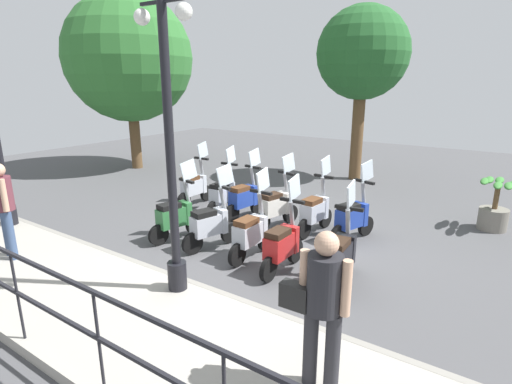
{
  "coord_description": "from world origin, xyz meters",
  "views": [
    {
      "loc": [
        -6.0,
        -3.66,
        2.98
      ],
      "look_at": [
        0.2,
        0.5,
        0.9
      ],
      "focal_mm": 28.0,
      "sensor_mm": 36.0,
      "label": 1
    }
  ],
  "objects_px": {
    "scooter_far_1": "(315,210)",
    "scooter_far_5": "(195,186)",
    "scooter_far_4": "(223,194)",
    "scooter_far_2": "(276,205)",
    "scooter_far_3": "(245,197)",
    "tree_large": "(129,58)",
    "lamp_post_near": "(171,163)",
    "pedestrian_with_bag": "(321,300)",
    "scooter_far_0": "(353,217)",
    "scooter_near_4": "(176,216)",
    "potted_palm": "(494,209)",
    "scooter_near_0": "(341,254)",
    "scooter_near_3": "(211,224)",
    "scooter_near_2": "(252,232)",
    "scooter_near_1": "(283,244)",
    "pedestrian_distant": "(3,204)",
    "tree_distant": "(363,55)"
  },
  "relations": [
    {
      "from": "scooter_far_1",
      "to": "scooter_far_5",
      "type": "distance_m",
      "value": 3.32
    },
    {
      "from": "scooter_far_4",
      "to": "scooter_far_2",
      "type": "bearing_deg",
      "value": -96.52
    },
    {
      "from": "scooter_far_3",
      "to": "scooter_far_1",
      "type": "bearing_deg",
      "value": -80.8
    },
    {
      "from": "tree_large",
      "to": "scooter_far_3",
      "type": "distance_m",
      "value": 7.46
    },
    {
      "from": "lamp_post_near",
      "to": "scooter_far_4",
      "type": "bearing_deg",
      "value": 28.49
    },
    {
      "from": "pedestrian_with_bag",
      "to": "scooter_far_0",
      "type": "xyz_separation_m",
      "value": [
        4.03,
        1.18,
        -0.6
      ]
    },
    {
      "from": "scooter_near_4",
      "to": "scooter_far_3",
      "type": "height_order",
      "value": "same"
    },
    {
      "from": "potted_palm",
      "to": "scooter_near_0",
      "type": "bearing_deg",
      "value": 156.2
    },
    {
      "from": "scooter_near_3",
      "to": "scooter_far_4",
      "type": "bearing_deg",
      "value": 48.52
    },
    {
      "from": "potted_palm",
      "to": "scooter_far_0",
      "type": "xyz_separation_m",
      "value": [
        -2.2,
        2.2,
        0.04
      ]
    },
    {
      "from": "scooter_far_1",
      "to": "scooter_far_5",
      "type": "relative_size",
      "value": 1.0
    },
    {
      "from": "potted_palm",
      "to": "scooter_far_2",
      "type": "distance_m",
      "value": 4.48
    },
    {
      "from": "lamp_post_near",
      "to": "scooter_far_4",
      "type": "height_order",
      "value": "lamp_post_near"
    },
    {
      "from": "scooter_near_2",
      "to": "scooter_near_3",
      "type": "distance_m",
      "value": 0.85
    },
    {
      "from": "tree_large",
      "to": "scooter_far_4",
      "type": "xyz_separation_m",
      "value": [
        -2.32,
        -5.74,
        -3.24
      ]
    },
    {
      "from": "scooter_far_3",
      "to": "scooter_far_5",
      "type": "height_order",
      "value": "same"
    },
    {
      "from": "lamp_post_near",
      "to": "scooter_far_5",
      "type": "height_order",
      "value": "lamp_post_near"
    },
    {
      "from": "scooter_near_1",
      "to": "scooter_far_3",
      "type": "height_order",
      "value": "same"
    },
    {
      "from": "scooter_near_4",
      "to": "scooter_far_3",
      "type": "relative_size",
      "value": 1.0
    },
    {
      "from": "scooter_far_1",
      "to": "scooter_far_3",
      "type": "height_order",
      "value": "same"
    },
    {
      "from": "pedestrian_distant",
      "to": "scooter_near_0",
      "type": "xyz_separation_m",
      "value": [
        2.44,
        -4.78,
        -0.6
      ]
    },
    {
      "from": "tree_distant",
      "to": "scooter_far_3",
      "type": "distance_m",
      "value": 5.99
    },
    {
      "from": "pedestrian_with_bag",
      "to": "scooter_far_4",
      "type": "xyz_separation_m",
      "value": [
        3.92,
        4.25,
        -0.6
      ]
    },
    {
      "from": "potted_palm",
      "to": "scooter_far_3",
      "type": "relative_size",
      "value": 0.69
    },
    {
      "from": "tree_large",
      "to": "scooter_near_3",
      "type": "height_order",
      "value": "tree_large"
    },
    {
      "from": "scooter_far_1",
      "to": "potted_palm",
      "type": "bearing_deg",
      "value": -47.6
    },
    {
      "from": "lamp_post_near",
      "to": "potted_palm",
      "type": "height_order",
      "value": "lamp_post_near"
    },
    {
      "from": "scooter_far_3",
      "to": "scooter_near_0",
      "type": "bearing_deg",
      "value": -111.58
    },
    {
      "from": "tree_distant",
      "to": "scooter_near_2",
      "type": "relative_size",
      "value": 3.32
    },
    {
      "from": "scooter_far_5",
      "to": "scooter_near_1",
      "type": "bearing_deg",
      "value": -117.82
    },
    {
      "from": "tree_distant",
      "to": "scooter_near_1",
      "type": "distance_m",
      "value": 7.63
    },
    {
      "from": "tree_large",
      "to": "scooter_far_3",
      "type": "relative_size",
      "value": 3.79
    },
    {
      "from": "scooter_far_5",
      "to": "scooter_near_4",
      "type": "bearing_deg",
      "value": -146.55
    },
    {
      "from": "pedestrian_with_bag",
      "to": "scooter_near_0",
      "type": "height_order",
      "value": "pedestrian_with_bag"
    },
    {
      "from": "scooter_near_2",
      "to": "scooter_far_4",
      "type": "bearing_deg",
      "value": 51.49
    },
    {
      "from": "lamp_post_near",
      "to": "potted_palm",
      "type": "relative_size",
      "value": 3.86
    },
    {
      "from": "tree_distant",
      "to": "scooter_near_1",
      "type": "xyz_separation_m",
      "value": [
        -6.78,
        -1.32,
        -3.24
      ]
    },
    {
      "from": "lamp_post_near",
      "to": "scooter_near_0",
      "type": "relative_size",
      "value": 2.66
    },
    {
      "from": "pedestrian_distant",
      "to": "scooter_near_0",
      "type": "height_order",
      "value": "pedestrian_distant"
    },
    {
      "from": "pedestrian_distant",
      "to": "scooter_far_3",
      "type": "height_order",
      "value": "pedestrian_distant"
    },
    {
      "from": "scooter_near_3",
      "to": "scooter_far_2",
      "type": "distance_m",
      "value": 1.67
    },
    {
      "from": "scooter_near_0",
      "to": "lamp_post_near",
      "type": "bearing_deg",
      "value": 130.61
    },
    {
      "from": "scooter_far_4",
      "to": "pedestrian_with_bag",
      "type": "bearing_deg",
      "value": -136.2
    },
    {
      "from": "tree_large",
      "to": "scooter_near_0",
      "type": "xyz_separation_m",
      "value": [
        -3.96,
        -9.27,
        -3.24
      ]
    },
    {
      "from": "pedestrian_with_bag",
      "to": "scooter_near_1",
      "type": "height_order",
      "value": "pedestrian_with_bag"
    },
    {
      "from": "potted_palm",
      "to": "scooter_near_1",
      "type": "xyz_separation_m",
      "value": [
        -4.08,
        2.66,
        0.04
      ]
    },
    {
      "from": "scooter_far_0",
      "to": "scooter_far_4",
      "type": "distance_m",
      "value": 3.07
    },
    {
      "from": "pedestrian_with_bag",
      "to": "scooter_far_5",
      "type": "relative_size",
      "value": 1.03
    },
    {
      "from": "scooter_far_0",
      "to": "scooter_far_5",
      "type": "xyz_separation_m",
      "value": [
        0.05,
        4.08,
        0.0
      ]
    },
    {
      "from": "scooter_near_0",
      "to": "scooter_near_1",
      "type": "height_order",
      "value": "same"
    }
  ]
}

